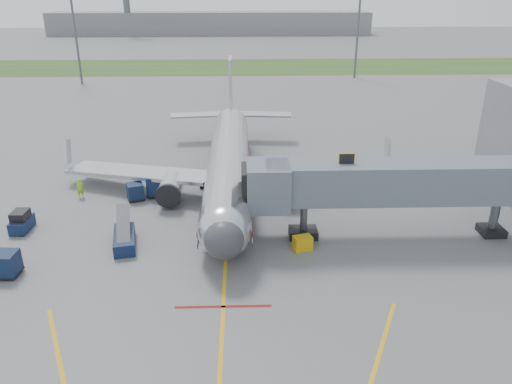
{
  "coord_description": "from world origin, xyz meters",
  "views": [
    {
      "loc": [
        1.25,
        -29.66,
        18.55
      ],
      "look_at": [
        2.35,
        6.59,
        3.2
      ],
      "focal_mm": 35.0,
      "sensor_mm": 36.0,
      "label": 1
    }
  ],
  "objects_px": {
    "ramp_worker": "(80,188)",
    "airliner": "(229,162)",
    "baggage_tug": "(21,222)",
    "belt_loader": "(124,238)"
  },
  "relations": [
    {
      "from": "ramp_worker",
      "to": "airliner",
      "type": "bearing_deg",
      "value": -15.07
    },
    {
      "from": "baggage_tug",
      "to": "ramp_worker",
      "type": "relative_size",
      "value": 1.32
    },
    {
      "from": "ramp_worker",
      "to": "belt_loader",
      "type": "bearing_deg",
      "value": -80.19
    },
    {
      "from": "belt_loader",
      "to": "ramp_worker",
      "type": "distance_m",
      "value": 11.07
    },
    {
      "from": "airliner",
      "to": "ramp_worker",
      "type": "distance_m",
      "value": 13.95
    },
    {
      "from": "airliner",
      "to": "baggage_tug",
      "type": "height_order",
      "value": "airliner"
    },
    {
      "from": "belt_loader",
      "to": "airliner",
      "type": "bearing_deg",
      "value": 55.4
    },
    {
      "from": "baggage_tug",
      "to": "belt_loader",
      "type": "bearing_deg",
      "value": -17.51
    },
    {
      "from": "baggage_tug",
      "to": "belt_loader",
      "type": "relative_size",
      "value": 0.49
    },
    {
      "from": "airliner",
      "to": "belt_loader",
      "type": "xyz_separation_m",
      "value": [
        -7.73,
        -11.2,
        -2.07
      ]
    }
  ]
}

